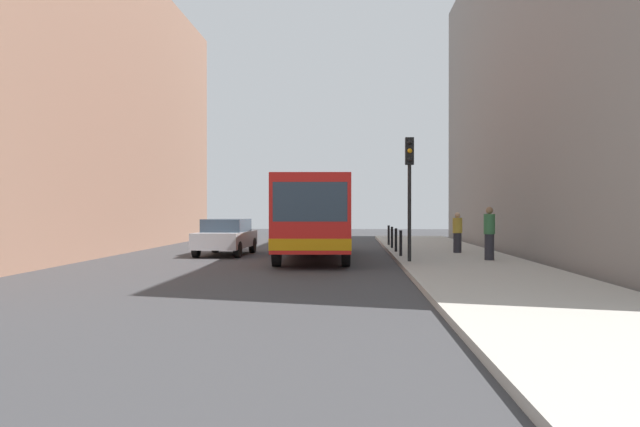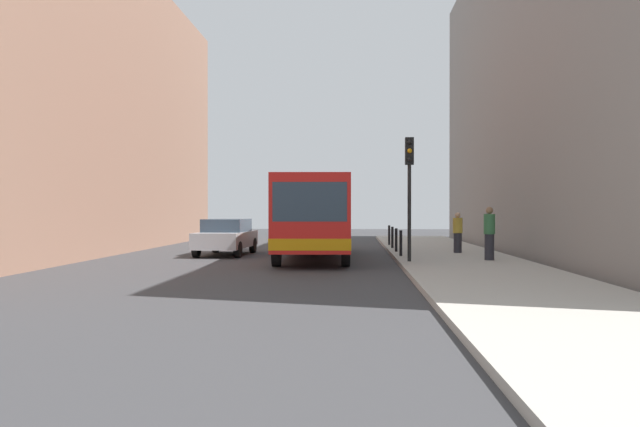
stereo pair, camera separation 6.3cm
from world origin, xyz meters
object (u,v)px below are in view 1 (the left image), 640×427
object	(u,v)px
bollard_near	(401,243)
bollard_far	(392,237)
car_beside_bus	(226,236)
pedestrian_near_signal	(489,233)
traffic_light	(409,175)
bollard_mid	(396,240)
bus	(313,213)
pedestrian_mid_sidewalk	(457,233)
bollard_farthest	(389,235)

from	to	relation	value
bollard_near	bollard_far	world-z (taller)	same
car_beside_bus	pedestrian_near_signal	distance (m)	10.66
traffic_light	bollard_mid	xyz separation A→B (m)	(-0.10, 5.00, -2.38)
bus	bollard_far	xyz separation A→B (m)	(3.29, 3.96, -1.10)
pedestrian_mid_sidewalk	bollard_farthest	bearing A→B (deg)	-59.16
bus	traffic_light	world-z (taller)	traffic_light
car_beside_bus	pedestrian_mid_sidewalk	distance (m)	9.37
bollard_far	pedestrian_mid_sidewalk	bearing A→B (deg)	-52.42
traffic_light	bollard_mid	bearing A→B (deg)	91.15
car_beside_bus	pedestrian_near_signal	xyz separation A→B (m)	(9.82, -4.14, 0.27)
bollard_mid	bollard_farthest	bearing A→B (deg)	90.00
bus	pedestrian_mid_sidewalk	distance (m)	5.81
traffic_light	bollard_near	world-z (taller)	traffic_light
car_beside_bus	bollard_farthest	bearing A→B (deg)	-140.56
car_beside_bus	pedestrian_mid_sidewalk	bearing A→B (deg)	179.90
car_beside_bus	bollard_mid	world-z (taller)	car_beside_bus
bus	bollard_farthest	bearing A→B (deg)	-119.10
bollard_farthest	bollard_near	bearing A→B (deg)	-90.00
car_beside_bus	bus	bearing A→B (deg)	163.91
bollard_far	pedestrian_near_signal	world-z (taller)	pedestrian_near_signal
bollard_mid	bollard_farthest	distance (m)	5.11
pedestrian_near_signal	bollard_far	bearing A→B (deg)	-63.11
car_beside_bus	pedestrian_near_signal	world-z (taller)	pedestrian_near_signal
bollard_far	pedestrian_near_signal	xyz separation A→B (m)	(2.86, -6.89, 0.43)
bollard_near	bollard_farthest	xyz separation A→B (m)	(0.00, 7.66, 0.00)
bollard_far	pedestrian_mid_sidewalk	world-z (taller)	pedestrian_mid_sidewalk
traffic_light	bollard_far	distance (m)	7.92
bollard_near	bollard_farthest	distance (m)	7.66
pedestrian_near_signal	pedestrian_mid_sidewalk	size ratio (longest dim) A/B	1.13
bus	car_beside_bus	distance (m)	3.98
car_beside_bus	bollard_farthest	xyz separation A→B (m)	(6.96, 5.31, -0.16)
bollard_farthest	traffic_light	bearing A→B (deg)	-89.43
bollard_farthest	pedestrian_near_signal	size ratio (longest dim) A/B	0.53
bollard_farthest	pedestrian_mid_sidewalk	world-z (taller)	pedestrian_mid_sidewalk
bus	pedestrian_mid_sidewalk	size ratio (longest dim) A/B	6.93
traffic_light	pedestrian_mid_sidewalk	xyz separation A→B (m)	(2.30, 4.43, -2.06)
bollard_farthest	pedestrian_mid_sidewalk	size ratio (longest dim) A/B	0.59
pedestrian_near_signal	bollard_mid	bearing A→B (deg)	-52.26
traffic_light	bollard_farthest	bearing A→B (deg)	90.57
bollard_near	bollard_mid	xyz separation A→B (m)	(0.00, 2.55, 0.00)
traffic_light	bollard_far	world-z (taller)	traffic_light
car_beside_bus	pedestrian_mid_sidewalk	world-z (taller)	pedestrian_mid_sidewalk
pedestrian_mid_sidewalk	pedestrian_near_signal	bearing A→B (deg)	104.81
bus	bollard_farthest	xyz separation A→B (m)	(3.29, 6.52, -1.10)
traffic_light	bollard_farthest	size ratio (longest dim) A/B	4.32
bus	bollard_mid	distance (m)	3.75
bollard_far	bollard_farthest	xyz separation A→B (m)	(0.00, 2.55, 0.00)
traffic_light	pedestrian_near_signal	size ratio (longest dim) A/B	2.27
car_beside_bus	bollard_far	bearing A→B (deg)	-156.30
traffic_light	bollard_near	distance (m)	3.41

